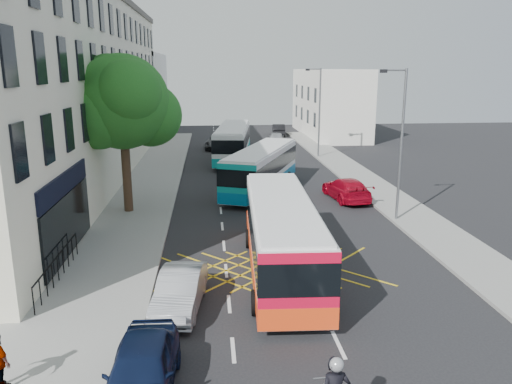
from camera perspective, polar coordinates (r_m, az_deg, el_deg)
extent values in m
plane|color=black|center=(16.01, 9.41, -16.83)|extent=(120.00, 120.00, 0.00)
cube|color=gray|center=(29.77, -14.30, -2.20)|extent=(5.00, 70.00, 0.15)
cube|color=gray|center=(31.47, 15.83, -1.43)|extent=(3.00, 70.00, 0.15)
cube|color=beige|center=(39.16, -20.86, 10.68)|extent=(8.00, 45.00, 13.00)
cube|color=black|center=(22.65, -21.07, 0.93)|extent=(0.12, 7.00, 0.90)
cube|color=black|center=(23.09, -20.69, -3.43)|extent=(0.12, 7.00, 2.60)
cube|color=silver|center=(69.09, -14.11, 10.97)|extent=(8.00, 20.00, 10.00)
cube|color=silver|center=(63.15, 8.33, 10.08)|extent=(6.00, 18.00, 8.00)
cylinder|color=#382619|center=(29.24, -14.57, 2.09)|extent=(0.50, 0.50, 4.40)
sphere|color=#195A1A|center=(28.71, -15.06, 9.92)|extent=(5.20, 5.20, 5.20)
sphere|color=#195A1A|center=(29.37, -11.98, 8.61)|extent=(3.60, 3.60, 3.60)
sphere|color=#195A1A|center=(28.39, -17.59, 8.49)|extent=(3.80, 3.80, 3.80)
sphere|color=#195A1A|center=(27.30, -14.33, 11.04)|extent=(3.40, 3.40, 3.40)
sphere|color=#195A1A|center=(29.89, -16.38, 11.90)|extent=(3.20, 3.20, 3.20)
cylinder|color=slate|center=(27.48, 16.27, 5.06)|extent=(0.14, 0.14, 8.00)
cylinder|color=slate|center=(26.97, 15.62, 13.27)|extent=(1.20, 0.10, 0.10)
cube|color=black|center=(26.76, 14.38, 13.24)|extent=(0.35, 0.15, 0.18)
cylinder|color=slate|center=(46.53, 7.26, 8.95)|extent=(0.14, 0.14, 8.00)
cylinder|color=slate|center=(46.23, 6.67, 13.77)|extent=(1.20, 0.10, 0.10)
cube|color=black|center=(46.12, 5.92, 13.73)|extent=(0.35, 0.15, 0.18)
cube|color=silver|center=(20.23, 2.92, -4.82)|extent=(2.92, 10.84, 2.59)
cube|color=silver|center=(19.84, 2.97, -1.15)|extent=(2.71, 10.62, 0.12)
cube|color=black|center=(20.12, 2.94, -3.83)|extent=(2.98, 10.91, 1.07)
cube|color=#F84114|center=(20.54, 2.89, -7.21)|extent=(2.97, 10.89, 0.73)
cube|color=red|center=(15.30, 4.92, -11.18)|extent=(2.48, 0.21, 2.44)
cube|color=#FF0C0C|center=(15.50, 1.20, -13.60)|extent=(0.25, 0.07, 0.25)
cube|color=#FF0C0C|center=(15.74, 8.47, -13.30)|extent=(0.25, 0.07, 0.25)
cylinder|color=black|center=(23.31, -0.82, -5.34)|extent=(0.31, 0.89, 0.88)
cylinder|color=black|center=(23.51, 5.16, -5.22)|extent=(0.31, 0.89, 0.88)
cylinder|color=black|center=(17.27, -0.06, -12.53)|extent=(0.31, 0.89, 0.88)
cylinder|color=black|center=(17.55, 8.12, -12.24)|extent=(0.31, 0.89, 0.88)
cube|color=silver|center=(33.68, 0.63, 2.75)|extent=(6.10, 10.54, 2.51)
cube|color=silver|center=(33.45, 0.63, 4.93)|extent=(5.85, 10.27, 0.11)
cube|color=black|center=(33.61, 0.63, 3.34)|extent=(6.18, 10.61, 1.04)
cube|color=#0C6E9E|center=(33.86, 0.62, 1.29)|extent=(6.16, 10.60, 0.71)
cube|color=#0C9D96|center=(28.85, -2.22, 0.87)|extent=(2.27, 1.00, 2.37)
cube|color=#FF0C0C|center=(29.31, -3.94, -0.28)|extent=(0.25, 0.15, 0.25)
cube|color=#FF0C0C|center=(28.72, -0.46, -0.54)|extent=(0.25, 0.15, 0.25)
cylinder|color=black|center=(36.91, 0.08, 1.91)|extent=(0.57, 0.89, 0.85)
cylinder|color=black|center=(36.32, 3.66, 1.68)|extent=(0.57, 0.89, 0.85)
cylinder|color=black|center=(31.05, -3.27, -0.44)|extent=(0.57, 0.89, 0.85)
cylinder|color=black|center=(30.34, 0.93, -0.76)|extent=(0.57, 0.89, 0.85)
cube|color=silver|center=(45.08, -2.65, 5.73)|extent=(3.86, 11.32, 2.67)
cube|color=silver|center=(44.90, -2.67, 7.49)|extent=(3.63, 11.07, 0.12)
cube|color=black|center=(45.03, -2.66, 6.21)|extent=(3.93, 11.38, 1.11)
cube|color=#0DA7A7|center=(45.23, -2.64, 4.56)|extent=(3.92, 11.37, 0.76)
cube|color=white|center=(39.64, -3.25, 4.62)|extent=(2.55, 0.41, 2.52)
cube|color=#FF0C0C|center=(39.86, -4.69, 3.62)|extent=(0.26, 0.09, 0.25)
cube|color=#FF0C0C|center=(39.68, -1.78, 3.61)|extent=(0.26, 0.09, 0.25)
cylinder|color=black|center=(48.36, -3.86, 4.80)|extent=(0.39, 0.94, 0.91)
cylinder|color=black|center=(48.18, -0.87, 4.80)|extent=(0.39, 0.94, 0.91)
cylinder|color=black|center=(41.74, -4.75, 3.31)|extent=(0.39, 0.94, 0.91)
cylinder|color=black|center=(41.53, -1.28, 3.31)|extent=(0.39, 0.94, 0.91)
cylinder|color=slate|center=(12.52, 8.07, -20.26)|extent=(0.65, 0.09, 0.04)
sphere|color=#99999E|center=(11.59, 9.22, -18.91)|extent=(0.32, 0.32, 0.32)
imported|color=#0D1734|center=(13.69, -12.93, -19.24)|extent=(1.85, 4.34, 1.46)
imported|color=#95979C|center=(17.78, -8.68, -11.06)|extent=(1.92, 4.22, 1.34)
imported|color=#AF071D|center=(32.16, 10.29, 0.36)|extent=(2.45, 4.98, 1.39)
imported|color=#3C3E44|center=(52.19, -4.39, 5.74)|extent=(2.90, 5.25, 1.39)
imported|color=#94969A|center=(54.62, 2.34, 6.15)|extent=(2.21, 4.37, 1.43)
imported|color=black|center=(62.34, 2.59, 7.12)|extent=(1.90, 4.44, 1.42)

